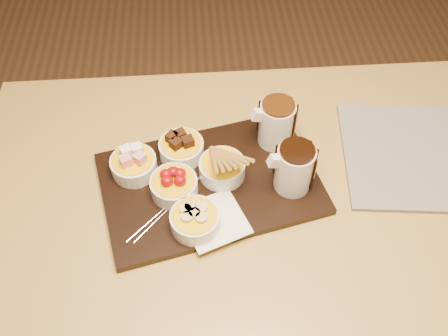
{
  "coord_description": "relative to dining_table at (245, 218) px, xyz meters",
  "views": [
    {
      "loc": [
        -0.09,
        -0.62,
        1.63
      ],
      "look_at": [
        -0.05,
        0.03,
        0.81
      ],
      "focal_mm": 40.0,
      "sensor_mm": 36.0,
      "label": 1
    }
  ],
  "objects": [
    {
      "name": "serving_board",
      "position": [
        -0.08,
        0.03,
        0.11
      ],
      "size": [
        0.52,
        0.4,
        0.02
      ],
      "primitive_type": "cube",
      "rotation": [
        0.0,
        0.0,
        0.23
      ],
      "color": "black",
      "rests_on": "dining_table"
    },
    {
      "name": "fondue_skewers",
      "position": [
        -0.16,
        -0.02,
        0.12
      ],
      "size": [
        0.21,
        0.21,
        0.01
      ],
      "primitive_type": null,
      "rotation": [
        0.0,
        0.0,
        -0.79
      ],
      "color": "silver",
      "rests_on": "serving_board"
    },
    {
      "name": "bowl_marshmallows",
      "position": [
        -0.24,
        0.07,
        0.14
      ],
      "size": [
        0.1,
        0.1,
        0.04
      ],
      "primitive_type": "cylinder",
      "color": "silver",
      "rests_on": "serving_board"
    },
    {
      "name": "bowl_strawberries",
      "position": [
        -0.15,
        0.0,
        0.14
      ],
      "size": [
        0.1,
        0.1,
        0.04
      ],
      "primitive_type": "cylinder",
      "color": "silver",
      "rests_on": "serving_board"
    },
    {
      "name": "pitcher_dark_chocolate",
      "position": [
        0.1,
        0.0,
        0.17
      ],
      "size": [
        0.09,
        0.09,
        0.11
      ],
      "primitive_type": "cylinder",
      "rotation": [
        0.0,
        0.0,
        0.23
      ],
      "color": "silver",
      "rests_on": "serving_board"
    },
    {
      "name": "napkin",
      "position": [
        -0.08,
        -0.08,
        0.12
      ],
      "size": [
        0.16,
        0.16,
        0.0
      ],
      "primitive_type": "cube",
      "rotation": [
        0.0,
        0.0,
        0.37
      ],
      "color": "white",
      "rests_on": "serving_board"
    },
    {
      "name": "ground",
      "position": [
        0.0,
        0.0,
        -0.65
      ],
      "size": [
        5.0,
        5.0,
        0.0
      ],
      "primitive_type": "plane",
      "color": "brown",
      "rests_on": "ground"
    },
    {
      "name": "pitcher_milk_chocolate",
      "position": [
        0.08,
        0.13,
        0.17
      ],
      "size": [
        0.09,
        0.09,
        0.11
      ],
      "primitive_type": "cylinder",
      "rotation": [
        0.0,
        0.0,
        0.23
      ],
      "color": "silver",
      "rests_on": "serving_board"
    },
    {
      "name": "newspaper",
      "position": [
        0.43,
        0.07,
        0.1
      ],
      "size": [
        0.42,
        0.35,
        0.01
      ],
      "primitive_type": "cube",
      "rotation": [
        0.0,
        0.0,
        -0.11
      ],
      "color": "beige",
      "rests_on": "dining_table"
    },
    {
      "name": "bowl_biscotti",
      "position": [
        -0.05,
        0.04,
        0.14
      ],
      "size": [
        0.1,
        0.1,
        0.04
      ],
      "primitive_type": "cylinder",
      "color": "silver",
      "rests_on": "serving_board"
    },
    {
      "name": "bowl_cake",
      "position": [
        -0.14,
        0.1,
        0.14
      ],
      "size": [
        0.1,
        0.1,
        0.04
      ],
      "primitive_type": "cylinder",
      "color": "silver",
      "rests_on": "serving_board"
    },
    {
      "name": "bowl_bananas",
      "position": [
        -0.11,
        -0.09,
        0.14
      ],
      "size": [
        0.1,
        0.1,
        0.04
      ],
      "primitive_type": "cylinder",
      "color": "silver",
      "rests_on": "serving_board"
    },
    {
      "name": "dining_table",
      "position": [
        0.0,
        0.0,
        0.0
      ],
      "size": [
        1.2,
        0.8,
        0.75
      ],
      "color": "#AC893F",
      "rests_on": "ground"
    }
  ]
}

